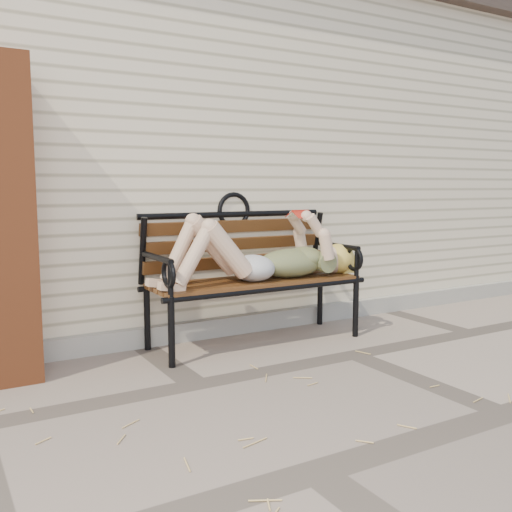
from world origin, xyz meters
TOP-DOWN VIEW (x-y plane):
  - ground at (0.00, 0.00)m, footprint 80.00×80.00m
  - house_wall at (0.00, 3.00)m, footprint 8.00×4.00m
  - house_roof at (0.00, 3.00)m, footprint 8.30×4.30m
  - foundation_strip at (0.00, 0.97)m, footprint 8.00×0.10m
  - garden_bench at (-0.45, 0.75)m, footprint 1.81×0.72m
  - reading_woman at (-0.44, 0.61)m, footprint 1.70×0.39m
  - straw_scatter at (-1.49, -0.64)m, footprint 2.62×1.54m

SIDE VIEW (x-z plane):
  - ground at x=0.00m, z-range 0.00..0.00m
  - straw_scatter at x=-1.49m, z-range 0.00..0.01m
  - foundation_strip at x=0.00m, z-range 0.00..0.15m
  - garden_bench at x=-0.45m, z-range 0.07..1.24m
  - reading_woman at x=-0.44m, z-range 0.43..0.96m
  - house_wall at x=0.00m, z-range 0.00..3.00m
  - house_roof at x=0.00m, z-range 3.00..3.30m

